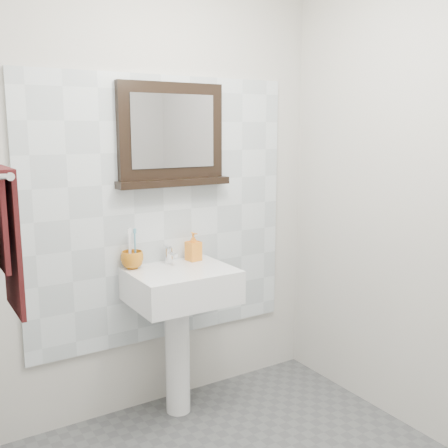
{
  "coord_description": "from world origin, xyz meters",
  "views": [
    {
      "loc": [
        -1.26,
        -1.59,
        1.61
      ],
      "look_at": [
        0.07,
        0.55,
        1.15
      ],
      "focal_mm": 42.0,
      "sensor_mm": 36.0,
      "label": 1
    }
  ],
  "objects_px": {
    "pedestal_sink": "(180,301)",
    "hand_towel": "(6,229)",
    "toothbrush_cup": "(132,260)",
    "framed_mirror": "(171,137)",
    "soap_dispenser": "(193,246)"
  },
  "relations": [
    {
      "from": "pedestal_sink",
      "to": "hand_towel",
      "type": "relative_size",
      "value": 1.75
    },
    {
      "from": "toothbrush_cup",
      "to": "hand_towel",
      "type": "relative_size",
      "value": 0.22
    },
    {
      "from": "pedestal_sink",
      "to": "toothbrush_cup",
      "type": "relative_size",
      "value": 7.88
    },
    {
      "from": "toothbrush_cup",
      "to": "framed_mirror",
      "type": "distance_m",
      "value": 0.71
    },
    {
      "from": "toothbrush_cup",
      "to": "framed_mirror",
      "type": "relative_size",
      "value": 0.18
    },
    {
      "from": "soap_dispenser",
      "to": "hand_towel",
      "type": "xyz_separation_m",
      "value": [
        -1.08,
        -0.54,
        0.3
      ]
    },
    {
      "from": "soap_dispenser",
      "to": "framed_mirror",
      "type": "distance_m",
      "value": 0.63
    },
    {
      "from": "toothbrush_cup",
      "to": "soap_dispenser",
      "type": "height_order",
      "value": "soap_dispenser"
    },
    {
      "from": "framed_mirror",
      "to": "hand_towel",
      "type": "distance_m",
      "value": 1.2
    },
    {
      "from": "framed_mirror",
      "to": "toothbrush_cup",
      "type": "bearing_deg",
      "value": -171.13
    },
    {
      "from": "soap_dispenser",
      "to": "framed_mirror",
      "type": "relative_size",
      "value": 0.25
    },
    {
      "from": "toothbrush_cup",
      "to": "framed_mirror",
      "type": "bearing_deg",
      "value": 8.87
    },
    {
      "from": "soap_dispenser",
      "to": "hand_towel",
      "type": "distance_m",
      "value": 1.25
    },
    {
      "from": "toothbrush_cup",
      "to": "framed_mirror",
      "type": "height_order",
      "value": "framed_mirror"
    },
    {
      "from": "pedestal_sink",
      "to": "toothbrush_cup",
      "type": "bearing_deg",
      "value": 146.27
    }
  ]
}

